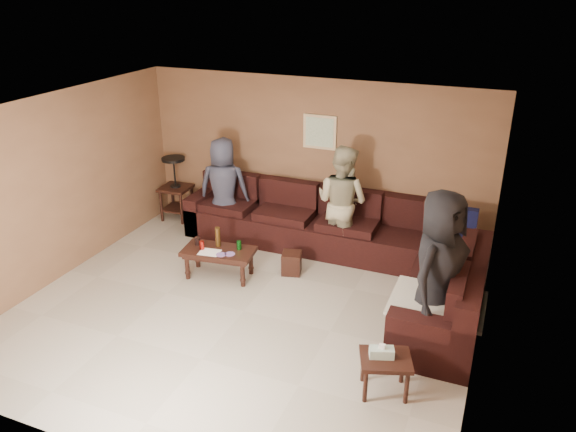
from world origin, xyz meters
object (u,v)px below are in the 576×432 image
at_px(sectional_sofa, 343,249).
at_px(person_middle, 342,202).
at_px(waste_bin, 292,263).
at_px(person_right, 438,271).
at_px(coffee_table, 219,253).
at_px(end_table_left, 176,187).
at_px(person_left, 224,188).
at_px(side_table_right, 385,361).

height_order(sectional_sofa, person_middle, person_middle).
xyz_separation_m(waste_bin, person_right, (2.07, -0.90, 0.77)).
relative_size(coffee_table, person_right, 0.56).
relative_size(end_table_left, person_right, 0.59).
height_order(coffee_table, person_right, person_right).
relative_size(person_left, person_right, 0.87).
bearing_deg(waste_bin, sectional_sofa, 31.20).
relative_size(side_table_right, person_right, 0.33).
relative_size(person_left, person_middle, 0.95).
relative_size(coffee_table, waste_bin, 3.33).
xyz_separation_m(side_table_right, person_right, (0.30, 1.02, 0.56)).
xyz_separation_m(coffee_table, person_left, (-0.56, 1.24, 0.45)).
distance_m(coffee_table, waste_bin, 1.03).
bearing_deg(sectional_sofa, end_table_left, 168.08).
relative_size(sectional_sofa, coffee_table, 4.48).
bearing_deg(side_table_right, person_right, 73.31).
distance_m(sectional_sofa, person_right, 2.02).
height_order(sectional_sofa, person_right, person_right).
xyz_separation_m(end_table_left, waste_bin, (2.54, -1.05, -0.42)).
bearing_deg(person_right, sectional_sofa, 66.24).
bearing_deg(coffee_table, person_right, -8.49).
distance_m(side_table_right, person_right, 1.20).
distance_m(waste_bin, person_middle, 1.15).
height_order(waste_bin, person_right, person_right).
distance_m(coffee_table, side_table_right, 3.04).
distance_m(end_table_left, side_table_right, 5.23).
bearing_deg(person_right, side_table_right, -178.77).
height_order(side_table_right, waste_bin, side_table_right).
bearing_deg(end_table_left, side_table_right, -34.61).
height_order(coffee_table, side_table_right, coffee_table).
bearing_deg(person_middle, coffee_table, 58.80).
bearing_deg(coffee_table, person_left, 114.37).
bearing_deg(waste_bin, end_table_left, 157.56).
height_order(coffee_table, person_left, person_left).
height_order(sectional_sofa, person_left, person_left).
height_order(sectional_sofa, end_table_left, end_table_left).
xyz_separation_m(coffee_table, person_middle, (1.36, 1.26, 0.50)).
xyz_separation_m(end_table_left, side_table_right, (4.30, -2.97, -0.21)).
bearing_deg(coffee_table, person_middle, 42.76).
xyz_separation_m(person_left, person_middle, (1.92, 0.02, 0.05)).
distance_m(end_table_left, person_middle, 3.02).
distance_m(side_table_right, person_middle, 3.05).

